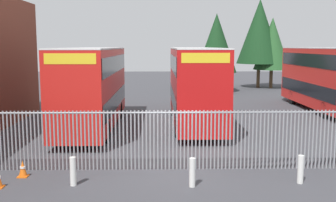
{
  "coord_description": "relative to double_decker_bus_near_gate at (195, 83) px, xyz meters",
  "views": [
    {
      "loc": [
        -0.36,
        -14.38,
        4.51
      ],
      "look_at": [
        0.0,
        4.0,
        2.0
      ],
      "focal_mm": 43.05,
      "sensor_mm": 36.0,
      "label": 1
    }
  ],
  "objects": [
    {
      "name": "bollard_near_left",
      "position": [
        -4.83,
        -10.29,
        -1.95
      ],
      "size": [
        0.2,
        0.2,
        0.95
      ],
      "primitive_type": "cylinder",
      "color": "silver",
      "rests_on": "ground"
    },
    {
      "name": "double_decker_bus_near_gate",
      "position": [
        0.0,
        0.0,
        0.0
      ],
      "size": [
        2.54,
        10.81,
        4.42
      ],
      "color": "red",
      "rests_on": "ground"
    },
    {
      "name": "traffic_cone_by_gate",
      "position": [
        -6.77,
        -9.37,
        -2.13
      ],
      "size": [
        0.34,
        0.34,
        0.59
      ],
      "color": "orange",
      "rests_on": "ground"
    },
    {
      "name": "bollard_center_front",
      "position": [
        -0.96,
        -10.47,
        -1.95
      ],
      "size": [
        0.2,
        0.2,
        0.95
      ],
      "primitive_type": "cylinder",
      "color": "silver",
      "rests_on": "ground"
    },
    {
      "name": "double_decker_bus_behind_fence_right",
      "position": [
        9.48,
        5.14,
        0.0
      ],
      "size": [
        2.54,
        10.81,
        4.42
      ],
      "color": "red",
      "rests_on": "ground"
    },
    {
      "name": "double_decker_bus_behind_fence_left",
      "position": [
        -5.66,
        -1.04,
        0.0
      ],
      "size": [
        2.54,
        10.81,
        4.42
      ],
      "color": "red",
      "rests_on": "ground"
    },
    {
      "name": "bollard_near_right",
      "position": [
        2.65,
        -10.21,
        -1.95
      ],
      "size": [
        0.2,
        0.2,
        0.95
      ],
      "primitive_type": "cylinder",
      "color": "silver",
      "rests_on": "ground"
    },
    {
      "name": "tree_short_side",
      "position": [
        10.01,
        20.25,
        2.35
      ],
      "size": [
        3.87,
        3.87,
        7.55
      ],
      "color": "#4C3823",
      "rests_on": "ground"
    },
    {
      "name": "tree_mid_row",
      "position": [
        3.58,
        17.01,
        2.38
      ],
      "size": [
        4.04,
        4.04,
        7.7
      ],
      "color": "#4C3823",
      "rests_on": "ground"
    },
    {
      "name": "palisade_fence",
      "position": [
        -2.22,
        -8.6,
        -1.24
      ],
      "size": [
        15.75,
        0.14,
        2.35
      ],
      "color": "gray",
      "rests_on": "ground"
    },
    {
      "name": "ground_plane",
      "position": [
        -1.63,
        -0.6,
        -2.42
      ],
      "size": [
        100.0,
        100.0,
        0.0
      ],
      "primitive_type": "plane",
      "color": "#3D3D42"
    },
    {
      "name": "tree_tall_back",
      "position": [
        8.73,
        20.72,
        3.65
      ],
      "size": [
        4.81,
        4.81,
        9.52
      ],
      "color": "#4C3823",
      "rests_on": "ground"
    }
  ]
}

